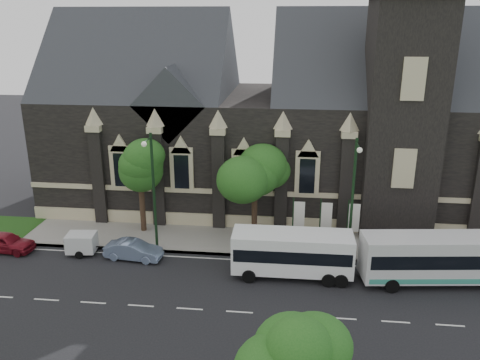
# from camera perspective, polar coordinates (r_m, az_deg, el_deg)

# --- Properties ---
(ground) EXTENTS (160.00, 160.00, 0.00)m
(ground) POSITION_cam_1_polar(r_m,az_deg,el_deg) (30.20, -5.92, -14.80)
(ground) COLOR black
(ground) RESTS_ON ground
(sidewalk) EXTENTS (80.00, 5.00, 0.15)m
(sidewalk) POSITION_cam_1_polar(r_m,az_deg,el_deg) (38.31, -2.96, -6.99)
(sidewalk) COLOR gray
(sidewalk) RESTS_ON ground
(museum) EXTENTS (40.00, 17.70, 29.90)m
(museum) POSITION_cam_1_polar(r_m,az_deg,el_deg) (44.21, 5.42, 7.47)
(museum) COLOR black
(museum) RESTS_ON ground
(tree_park_east) EXTENTS (3.40, 3.40, 6.28)m
(tree_park_east) POSITION_cam_1_polar(r_m,az_deg,el_deg) (19.38, 6.59, -19.50)
(tree_park_east) COLOR black
(tree_park_east) RESTS_ON ground
(tree_walk_right) EXTENTS (4.08, 4.08, 7.80)m
(tree_walk_right) POSITION_cam_1_polar(r_m,az_deg,el_deg) (37.01, 2.11, 1.63)
(tree_walk_right) COLOR black
(tree_walk_right) RESTS_ON ground
(tree_walk_left) EXTENTS (3.91, 3.91, 7.64)m
(tree_walk_left) POSITION_cam_1_polar(r_m,az_deg,el_deg) (38.71, -11.32, 1.91)
(tree_walk_left) COLOR black
(tree_walk_left) RESTS_ON ground
(street_lamp_near) EXTENTS (0.36, 1.88, 9.00)m
(street_lamp_near) POSITION_cam_1_polar(r_m,az_deg,el_deg) (33.97, 13.12, -1.66)
(street_lamp_near) COLOR black
(street_lamp_near) RESTS_ON ground
(street_lamp_mid) EXTENTS (0.36, 1.88, 9.00)m
(street_lamp_mid) POSITION_cam_1_polar(r_m,az_deg,el_deg) (35.09, -10.19, -0.81)
(street_lamp_mid) COLOR black
(street_lamp_mid) RESTS_ON ground
(banner_flag_left) EXTENTS (0.90, 0.10, 4.00)m
(banner_flag_left) POSITION_cam_1_polar(r_m,az_deg,el_deg) (36.48, 6.68, -4.48)
(banner_flag_left) COLOR black
(banner_flag_left) RESTS_ON ground
(banner_flag_center) EXTENTS (0.90, 0.10, 4.00)m
(banner_flag_center) POSITION_cam_1_polar(r_m,az_deg,el_deg) (36.56, 9.82, -4.58)
(banner_flag_center) COLOR black
(banner_flag_center) RESTS_ON ground
(banner_flag_right) EXTENTS (0.90, 0.10, 4.00)m
(banner_flag_right) POSITION_cam_1_polar(r_m,az_deg,el_deg) (36.75, 12.94, -4.66)
(banner_flag_right) COLOR black
(banner_flag_right) RESTS_ON ground
(tour_coach) EXTENTS (11.53, 3.73, 3.30)m
(tour_coach) POSITION_cam_1_polar(r_m,az_deg,el_deg) (34.56, 23.40, -8.37)
(tour_coach) COLOR silver
(tour_coach) RESTS_ON ground
(shuttle_bus) EXTENTS (7.97, 2.84, 3.07)m
(shuttle_bus) POSITION_cam_1_polar(r_m,az_deg,el_deg) (32.85, 6.16, -8.34)
(shuttle_bus) COLOR white
(shuttle_bus) RESTS_ON ground
(box_trailer) EXTENTS (3.03, 1.79, 1.58)m
(box_trailer) POSITION_cam_1_polar(r_m,az_deg,el_deg) (37.71, -18.07, -6.99)
(box_trailer) COLOR silver
(box_trailer) RESTS_ON ground
(sedan) EXTENTS (4.28, 1.86, 1.37)m
(sedan) POSITION_cam_1_polar(r_m,az_deg,el_deg) (36.09, -12.38, -8.03)
(sedan) COLOR #7689AB
(sedan) RESTS_ON ground
(car_far_red) EXTENTS (4.40, 2.03, 1.46)m
(car_far_red) POSITION_cam_1_polar(r_m,az_deg,el_deg) (40.30, -25.79, -6.57)
(car_far_red) COLOR maroon
(car_far_red) RESTS_ON ground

